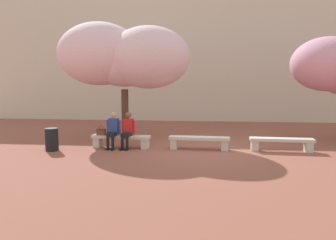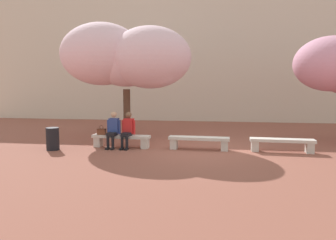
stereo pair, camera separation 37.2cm
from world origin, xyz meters
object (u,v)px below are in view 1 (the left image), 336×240
Objects in this scene: stone_bench_west_end at (121,139)px; stone_bench_center at (281,142)px; stone_bench_near_west at (199,141)px; handbag at (101,132)px; trash_bin at (52,139)px; person_seated_left at (113,129)px; cherry_tree_main at (123,57)px; person_seated_right at (128,129)px.

stone_bench_center is at bearing 0.00° from stone_bench_west_end.
stone_bench_near_west is 3.52m from handbag.
trash_bin is (-2.23, -0.75, 0.08)m from stone_bench_west_end.
handbag is at bearing 176.40° from person_seated_left.
person_seated_left is at bearing -3.60° from handbag.
handbag is at bearing -99.15° from cherry_tree_main.
person_seated_left is at bearing -179.93° from person_seated_right.
person_seated_left is (-5.85, -0.05, 0.39)m from stone_bench_center.
trash_bin is (-5.02, -0.75, 0.08)m from stone_bench_near_west.
handbag reaches higher than stone_bench_west_end.
stone_bench_west_end is at bearing 180.00° from stone_bench_near_west.
stone_bench_west_end is 0.39× the size of cherry_tree_main.
stone_bench_center is 1.64× the size of person_seated_left.
stone_bench_west_end is 1.64× the size of person_seated_left.
stone_bench_west_end and stone_bench_near_west have the same top height.
person_seated_left is 0.46m from handbag.
cherry_tree_main is (-5.96, 2.07, 3.06)m from stone_bench_center.
person_seated_left reaches higher than handbag.
person_seated_left is 1.65× the size of trash_bin.
person_seated_left reaches higher than stone_bench_west_end.
person_seated_left and person_seated_right have the same top height.
stone_bench_near_west is 1.64× the size of person_seated_left.
stone_bench_west_end is 0.48m from person_seated_left.
stone_bench_center is at bearing -19.17° from cherry_tree_main.
person_seated_right reaches higher than handbag.
stone_bench_near_west is at bearing 0.41° from handbag.
cherry_tree_main reaches higher than person_seated_right.
stone_bench_west_end is 2.79m from stone_bench_near_west.
cherry_tree_main is (-3.17, 2.07, 3.06)m from stone_bench_near_west.
cherry_tree_main reaches higher than stone_bench_center.
person_seated_left is 2.10m from trash_bin.
stone_bench_near_west is 2.72× the size of trash_bin.
stone_bench_center is 5.33m from person_seated_right.
stone_bench_center is 6.26× the size of handbag.
stone_bench_west_end is 2.36m from trash_bin.
stone_bench_center is 0.39× the size of cherry_tree_main.
stone_bench_near_west is 0.39× the size of cherry_tree_main.
stone_bench_west_end is 0.77m from handbag.
person_seated_right reaches higher than stone_bench_near_west.
cherry_tree_main reaches higher than stone_bench_west_end.
trash_bin is at bearing -123.16° from cherry_tree_main.
handbag is at bearing -177.99° from stone_bench_west_end.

